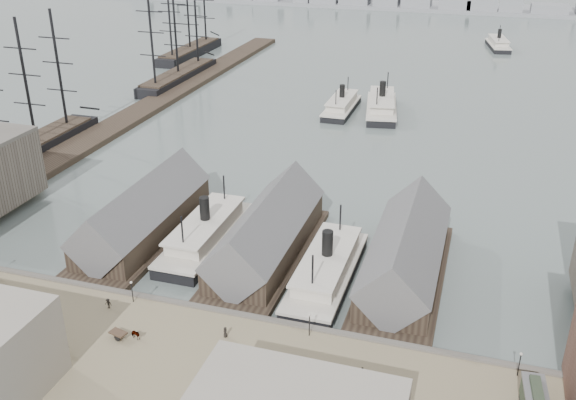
% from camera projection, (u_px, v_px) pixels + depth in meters
% --- Properties ---
extents(ground, '(900.00, 900.00, 0.00)m').
position_uv_depth(ground, '(235.00, 304.00, 108.01)').
color(ground, slate).
rests_on(ground, ground).
extents(quay, '(180.00, 30.00, 2.00)m').
position_uv_depth(quay, '(182.00, 376.00, 90.32)').
color(quay, '#7D7054').
rests_on(quay, ground).
extents(seawall, '(180.00, 1.20, 2.30)m').
position_uv_depth(seawall, '(222.00, 316.00, 103.04)').
color(seawall, '#59544C').
rests_on(seawall, ground).
extents(west_wharf, '(10.00, 220.00, 1.60)m').
position_uv_depth(west_wharf, '(156.00, 103.00, 212.50)').
color(west_wharf, '#2D231C').
rests_on(west_wharf, ground).
extents(ferry_shed_west, '(14.00, 42.00, 12.60)m').
position_uv_depth(ferry_shed_west, '(144.00, 216.00, 127.68)').
color(ferry_shed_west, '#2D231C').
rests_on(ferry_shed_west, ground).
extents(ferry_shed_center, '(14.00, 42.00, 12.60)m').
position_uv_depth(ferry_shed_center, '(267.00, 235.00, 120.62)').
color(ferry_shed_center, '#2D231C').
rests_on(ferry_shed_center, ground).
extents(ferry_shed_east, '(14.00, 42.00, 12.60)m').
position_uv_depth(ferry_shed_east, '(406.00, 256.00, 113.56)').
color(ferry_shed_east, '#2D231C').
rests_on(ferry_shed_east, ground).
extents(lamp_post_near_w, '(0.44, 0.44, 3.92)m').
position_uv_depth(lamp_post_near_w, '(132.00, 288.00, 104.04)').
color(lamp_post_near_w, black).
rests_on(lamp_post_near_w, quay).
extents(lamp_post_near_e, '(0.44, 0.44, 3.92)m').
position_uv_depth(lamp_post_near_e, '(309.00, 321.00, 95.89)').
color(lamp_post_near_e, black).
rests_on(lamp_post_near_e, quay).
extents(lamp_post_far_e, '(0.44, 0.44, 3.92)m').
position_uv_depth(lamp_post_far_e, '(520.00, 360.00, 87.75)').
color(lamp_post_far_e, black).
rests_on(lamp_post_far_e, quay).
extents(far_shore, '(500.00, 40.00, 15.72)m').
position_uv_depth(far_shore, '(432.00, 3.00, 395.48)').
color(far_shore, gray).
rests_on(far_shore, ground).
extents(ferry_docked_west, '(9.09, 30.29, 10.82)m').
position_uv_depth(ferry_docked_west, '(206.00, 233.00, 125.74)').
color(ferry_docked_west, black).
rests_on(ferry_docked_west, ground).
extents(ferry_docked_east, '(9.06, 30.18, 10.78)m').
position_uv_depth(ferry_docked_east, '(327.00, 270.00, 113.32)').
color(ferry_docked_east, black).
rests_on(ferry_docked_east, ground).
extents(ferry_open_near, '(7.97, 26.24, 9.36)m').
position_uv_depth(ferry_open_near, '(342.00, 105.00, 205.18)').
color(ferry_open_near, black).
rests_on(ferry_open_near, ground).
extents(ferry_open_mid, '(14.13, 31.66, 10.91)m').
position_uv_depth(ferry_open_mid, '(382.00, 105.00, 203.61)').
color(ferry_open_mid, black).
rests_on(ferry_open_mid, ground).
extents(ferry_open_far, '(12.44, 26.79, 9.21)m').
position_uv_depth(ferry_open_far, '(498.00, 44.00, 292.91)').
color(ferry_open_far, black).
rests_on(ferry_open_far, ground).
extents(sailing_ship_near, '(8.68, 59.80, 35.69)m').
position_uv_depth(sailing_ship_near, '(19.00, 152.00, 165.79)').
color(sailing_ship_near, black).
rests_on(sailing_ship_near, ground).
extents(sailing_ship_mid, '(8.76, 50.60, 36.00)m').
position_uv_depth(sailing_ship_mid, '(178.00, 75.00, 238.69)').
color(sailing_ship_mid, black).
rests_on(sailing_ship_mid, ground).
extents(sailing_ship_far, '(8.71, 48.41, 35.82)m').
position_uv_depth(sailing_ship_far, '(190.00, 50.00, 278.38)').
color(sailing_ship_far, black).
rests_on(sailing_ship_far, ground).
extents(horse_cart_center, '(5.00, 2.28, 1.62)m').
position_uv_depth(horse_cart_center, '(130.00, 334.00, 95.95)').
color(horse_cart_center, black).
rests_on(horse_cart_center, quay).
extents(pedestrian_2, '(1.16, 0.67, 1.80)m').
position_uv_depth(pedestrian_2, '(108.00, 303.00, 103.14)').
color(pedestrian_2, black).
rests_on(pedestrian_2, quay).
extents(pedestrian_3, '(0.57, 1.10, 1.80)m').
position_uv_depth(pedestrian_3, '(67.00, 350.00, 92.57)').
color(pedestrian_3, black).
rests_on(pedestrian_3, quay).
extents(pedestrian_4, '(0.62, 0.88, 1.72)m').
position_uv_depth(pedestrian_4, '(225.00, 332.00, 96.38)').
color(pedestrian_4, black).
rests_on(pedestrian_4, quay).
extents(pedestrian_5, '(0.60, 0.44, 1.65)m').
position_uv_depth(pedestrian_5, '(249.00, 394.00, 84.32)').
color(pedestrian_5, black).
rests_on(pedestrian_5, quay).
extents(pedestrian_6, '(0.76, 0.89, 1.57)m').
position_uv_depth(pedestrian_6, '(362.00, 372.00, 88.35)').
color(pedestrian_6, black).
rests_on(pedestrian_6, quay).
extents(pedestrian_10, '(1.12, 0.71, 1.65)m').
position_uv_depth(pedestrian_10, '(47.00, 316.00, 100.28)').
color(pedestrian_10, black).
rests_on(pedestrian_10, quay).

